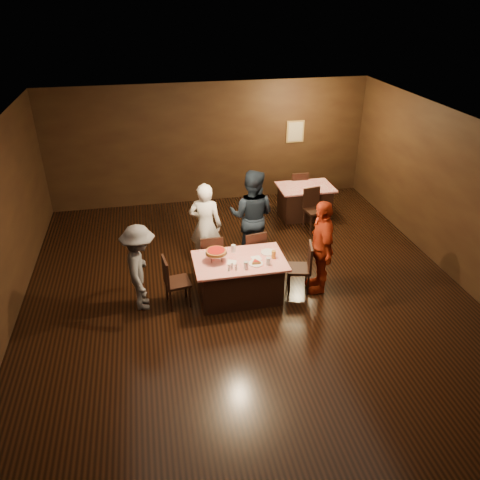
{
  "coord_description": "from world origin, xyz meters",
  "views": [
    {
      "loc": [
        -1.55,
        -6.29,
        4.99
      ],
      "look_at": [
        -0.08,
        0.85,
        1.0
      ],
      "focal_mm": 35.0,
      "sensor_mm": 36.0,
      "label": 1
    }
  ],
  "objects_px": {
    "chair_back_far": "(297,188)",
    "diner_grey_knit": "(140,268)",
    "glass_back": "(233,248)",
    "chair_far_right": "(252,251)",
    "chair_back_near": "(315,210)",
    "glass_front_right": "(268,261)",
    "back_table": "(305,201)",
    "chair_far_left": "(211,255)",
    "plate_empty": "(268,252)",
    "diner_navy_hoodie": "(252,216)",
    "main_table": "(240,278)",
    "pizza_stand": "(216,252)",
    "glass_amber": "(274,254)",
    "diner_white_jacket": "(206,226)",
    "diner_red_shirt": "(321,247)",
    "chair_end_right": "(299,268)",
    "chair_end_left": "(177,281)",
    "glass_front_left": "(246,265)"
  },
  "relations": [
    {
      "from": "chair_far_left",
      "to": "chair_end_left",
      "type": "height_order",
      "value": "same"
    },
    {
      "from": "chair_back_far",
      "to": "chair_far_left",
      "type": "bearing_deg",
      "value": 48.99
    },
    {
      "from": "diner_grey_knit",
      "to": "glass_amber",
      "type": "bearing_deg",
      "value": -92.05
    },
    {
      "from": "chair_end_right",
      "to": "chair_end_left",
      "type": "bearing_deg",
      "value": -76.08
    },
    {
      "from": "back_table",
      "to": "diner_white_jacket",
      "type": "height_order",
      "value": "diner_white_jacket"
    },
    {
      "from": "glass_back",
      "to": "diner_navy_hoodie",
      "type": "bearing_deg",
      "value": 60.57
    },
    {
      "from": "chair_end_left",
      "to": "plate_empty",
      "type": "xyz_separation_m",
      "value": [
        1.65,
        0.15,
        0.3
      ]
    },
    {
      "from": "main_table",
      "to": "glass_front_right",
      "type": "relative_size",
      "value": 11.43
    },
    {
      "from": "glass_back",
      "to": "chair_back_near",
      "type": "bearing_deg",
      "value": 41.45
    },
    {
      "from": "back_table",
      "to": "chair_far_left",
      "type": "height_order",
      "value": "chair_far_left"
    },
    {
      "from": "chair_end_left",
      "to": "glass_front_left",
      "type": "bearing_deg",
      "value": -112.64
    },
    {
      "from": "back_table",
      "to": "glass_front_right",
      "type": "bearing_deg",
      "value": -118.55
    },
    {
      "from": "chair_end_left",
      "to": "pizza_stand",
      "type": "bearing_deg",
      "value": -93.94
    },
    {
      "from": "chair_back_far",
      "to": "glass_back",
      "type": "height_order",
      "value": "chair_back_far"
    },
    {
      "from": "diner_navy_hoodie",
      "to": "glass_back",
      "type": "distance_m",
      "value": 1.16
    },
    {
      "from": "chair_far_left",
      "to": "diner_grey_knit",
      "type": "bearing_deg",
      "value": 27.9
    },
    {
      "from": "pizza_stand",
      "to": "glass_amber",
      "type": "xyz_separation_m",
      "value": [
        1.0,
        -0.1,
        -0.11
      ]
    },
    {
      "from": "chair_far_right",
      "to": "diner_grey_knit",
      "type": "xyz_separation_m",
      "value": [
        -2.1,
        -0.68,
        0.31
      ]
    },
    {
      "from": "pizza_stand",
      "to": "glass_front_right",
      "type": "bearing_deg",
      "value": -19.44
    },
    {
      "from": "main_table",
      "to": "diner_grey_knit",
      "type": "height_order",
      "value": "diner_grey_knit"
    },
    {
      "from": "chair_end_left",
      "to": "plate_empty",
      "type": "relative_size",
      "value": 3.8
    },
    {
      "from": "chair_back_near",
      "to": "pizza_stand",
      "type": "xyz_separation_m",
      "value": [
        -2.62,
        -2.26,
        0.48
      ]
    },
    {
      "from": "plate_empty",
      "to": "diner_white_jacket",
      "type": "bearing_deg",
      "value": 132.07
    },
    {
      "from": "pizza_stand",
      "to": "back_table",
      "type": "bearing_deg",
      "value": 48.43
    },
    {
      "from": "diner_grey_knit",
      "to": "diner_navy_hoodie",
      "type": "bearing_deg",
      "value": -60.01
    },
    {
      "from": "chair_far_right",
      "to": "glass_front_right",
      "type": "relative_size",
      "value": 6.79
    },
    {
      "from": "chair_far_left",
      "to": "plate_empty",
      "type": "bearing_deg",
      "value": 147.87
    },
    {
      "from": "diner_grey_knit",
      "to": "glass_back",
      "type": "bearing_deg",
      "value": -81.1
    },
    {
      "from": "chair_far_right",
      "to": "diner_navy_hoodie",
      "type": "distance_m",
      "value": 0.74
    },
    {
      "from": "chair_far_right",
      "to": "back_table",
      "type": "bearing_deg",
      "value": -138.69
    },
    {
      "from": "diner_navy_hoodie",
      "to": "glass_front_left",
      "type": "distance_m",
      "value": 1.67
    },
    {
      "from": "chair_far_left",
      "to": "glass_amber",
      "type": "relative_size",
      "value": 6.79
    },
    {
      "from": "back_table",
      "to": "diner_grey_knit",
      "type": "relative_size",
      "value": 0.83
    },
    {
      "from": "plate_empty",
      "to": "glass_amber",
      "type": "xyz_separation_m",
      "value": [
        0.05,
        -0.2,
        0.06
      ]
    },
    {
      "from": "back_table",
      "to": "glass_amber",
      "type": "distance_m",
      "value": 3.49
    },
    {
      "from": "chair_back_far",
      "to": "diner_grey_knit",
      "type": "xyz_separation_m",
      "value": [
        -3.92,
        -3.54,
        0.31
      ]
    },
    {
      "from": "diner_grey_knit",
      "to": "plate_empty",
      "type": "bearing_deg",
      "value": -87.03
    },
    {
      "from": "chair_far_right",
      "to": "chair_back_near",
      "type": "xyz_separation_m",
      "value": [
        1.82,
        1.56,
        0.0
      ]
    },
    {
      "from": "chair_far_left",
      "to": "diner_navy_hoodie",
      "type": "height_order",
      "value": "diner_navy_hoodie"
    },
    {
      "from": "chair_end_left",
      "to": "glass_amber",
      "type": "xyz_separation_m",
      "value": [
        1.7,
        -0.05,
        0.37
      ]
    },
    {
      "from": "chair_back_far",
      "to": "glass_front_left",
      "type": "relative_size",
      "value": 6.79
    },
    {
      "from": "glass_front_right",
      "to": "glass_back",
      "type": "height_order",
      "value": "same"
    },
    {
      "from": "plate_empty",
      "to": "pizza_stand",
      "type": "bearing_deg",
      "value": -173.99
    },
    {
      "from": "back_table",
      "to": "diner_white_jacket",
      "type": "xyz_separation_m",
      "value": [
        -2.65,
        -1.78,
        0.49
      ]
    },
    {
      "from": "chair_far_right",
      "to": "pizza_stand",
      "type": "relative_size",
      "value": 2.5
    },
    {
      "from": "diner_white_jacket",
      "to": "diner_navy_hoodie",
      "type": "relative_size",
      "value": 0.91
    },
    {
      "from": "diner_white_jacket",
      "to": "diner_red_shirt",
      "type": "relative_size",
      "value": 0.99
    },
    {
      "from": "plate_empty",
      "to": "glass_front_right",
      "type": "xyz_separation_m",
      "value": [
        -0.1,
        -0.4,
        0.06
      ]
    },
    {
      "from": "chair_far_right",
      "to": "glass_front_right",
      "type": "bearing_deg",
      "value": 83.09
    },
    {
      "from": "chair_back_near",
      "to": "chair_back_far",
      "type": "relative_size",
      "value": 1.0
    }
  ]
}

